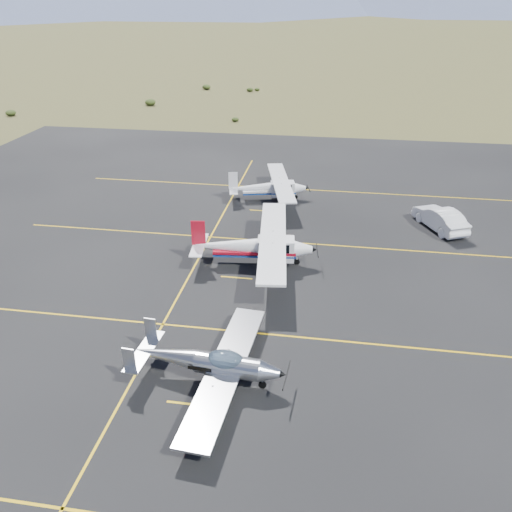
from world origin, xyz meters
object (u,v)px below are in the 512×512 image
(aircraft_plain, at_px, (269,187))
(sedan, at_px, (440,218))
(aircraft_low_wing, at_px, (211,363))
(aircraft_cessna, at_px, (255,246))

(aircraft_plain, relative_size, sedan, 1.97)
(aircraft_low_wing, height_order, aircraft_plain, aircraft_plain)
(aircraft_plain, bearing_deg, sedan, -29.23)
(aircraft_low_wing, xyz_separation_m, sedan, (13.14, 18.96, -0.16))
(aircraft_low_wing, bearing_deg, aircraft_cessna, 93.09)
(aircraft_low_wing, height_order, sedan, aircraft_low_wing)
(aircraft_low_wing, xyz_separation_m, aircraft_plain, (-0.36, 22.92, 0.12))
(aircraft_cessna, bearing_deg, aircraft_low_wing, -97.26)
(aircraft_low_wing, distance_m, sedan, 23.07)
(aircraft_plain, height_order, sedan, aircraft_plain)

